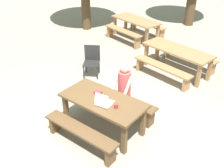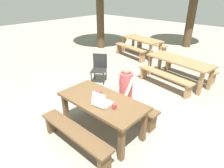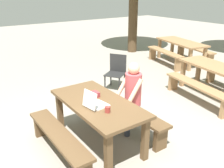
{
  "view_description": "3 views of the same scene",
  "coord_description": "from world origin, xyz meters",
  "views": [
    {
      "loc": [
        2.93,
        -3.47,
        3.78
      ],
      "look_at": [
        0.04,
        0.25,
        0.99
      ],
      "focal_mm": 43.73,
      "sensor_mm": 36.0,
      "label": 1
    },
    {
      "loc": [
        2.28,
        -2.2,
        2.61
      ],
      "look_at": [
        0.04,
        0.25,
        0.99
      ],
      "focal_mm": 30.95,
      "sensor_mm": 36.0,
      "label": 2
    },
    {
      "loc": [
        2.99,
        -1.82,
        2.39
      ],
      "look_at": [
        0.04,
        0.25,
        0.99
      ],
      "focal_mm": 39.62,
      "sensor_mm": 36.0,
      "label": 3
    }
  ],
  "objects": [
    {
      "name": "ground_plane",
      "position": [
        0.0,
        0.0,
        0.0
      ],
      "size": [
        30.0,
        30.0,
        0.0
      ],
      "primitive_type": "plane",
      "color": "gray"
    },
    {
      "name": "small_pouch",
      "position": [
        -0.19,
        0.07,
        0.78
      ],
      "size": [
        0.15,
        0.1,
        0.08
      ],
      "color": "#993338",
      "rests_on": "picnic_table_front"
    },
    {
      "name": "bench_distant_south",
      "position": [
        -2.52,
        4.17,
        0.35
      ],
      "size": [
        1.73,
        0.66,
        0.47
      ],
      "rotation": [
        0.0,
        0.0,
        -0.22
      ],
      "color": "#9E754C",
      "rests_on": "ground"
    },
    {
      "name": "bench_near",
      "position": [
        0.0,
        -0.69,
        0.32
      ],
      "size": [
        1.67,
        0.3,
        0.42
      ],
      "color": "brown",
      "rests_on": "ground"
    },
    {
      "name": "person_seated",
      "position": [
        0.04,
        0.65,
        0.72
      ],
      "size": [
        0.39,
        0.4,
        1.26
      ],
      "color": "#333847",
      "rests_on": "ground"
    },
    {
      "name": "bench_distant_north",
      "position": [
        -2.25,
        5.38,
        0.35
      ],
      "size": [
        1.73,
        0.66,
        0.47
      ],
      "rotation": [
        0.0,
        0.0,
        -0.22
      ],
      "color": "#9E754C",
      "rests_on": "ground"
    },
    {
      "name": "coffee_mug",
      "position": [
        0.39,
        -0.07,
        0.78
      ],
      "size": [
        0.08,
        0.08,
        0.09
      ],
      "color": "#99332D",
      "rests_on": "picnic_table_front"
    },
    {
      "name": "picnic_table_distant",
      "position": [
        -2.38,
        4.78,
        0.63
      ],
      "size": [
        2.01,
        1.15,
        0.74
      ],
      "rotation": [
        0.0,
        0.0,
        -0.22
      ],
      "color": "#9E754C",
      "rests_on": "ground"
    },
    {
      "name": "laptop",
      "position": [
        0.13,
        -0.13,
        0.8
      ],
      "size": [
        0.33,
        0.35,
        0.27
      ],
      "rotation": [
        0.0,
        0.0,
        3.28
      ],
      "color": "white",
      "rests_on": "picnic_table_front"
    },
    {
      "name": "picnic_table_mid",
      "position": [
        0.04,
        3.25,
        0.62
      ],
      "size": [
        2.11,
        1.05,
        0.73
      ],
      "rotation": [
        0.0,
        0.0,
        -0.17
      ],
      "color": "#9E754C",
      "rests_on": "ground"
    },
    {
      "name": "bench_far",
      "position": [
        0.0,
        0.69,
        0.32
      ],
      "size": [
        1.67,
        0.3,
        0.42
      ],
      "color": "brown",
      "rests_on": "ground"
    },
    {
      "name": "bench_mid_south",
      "position": [
        -0.06,
        2.62,
        0.32
      ],
      "size": [
        1.84,
        0.6,
        0.42
      ],
      "rotation": [
        0.0,
        0.0,
        -0.17
      ],
      "color": "#9E754C",
      "rests_on": "ground"
    },
    {
      "name": "plastic_chair",
      "position": [
        -1.78,
        1.65,
        0.45
      ],
      "size": [
        0.61,
        0.61,
        0.86
      ],
      "rotation": [
        0.0,
        0.0,
        0.57
      ],
      "color": "#262626",
      "rests_on": "ground"
    },
    {
      "name": "picnic_table_front",
      "position": [
        0.0,
        0.0,
        0.63
      ],
      "size": [
        1.74,
        0.85,
        0.74
      ],
      "color": "brown",
      "rests_on": "ground"
    }
  ]
}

